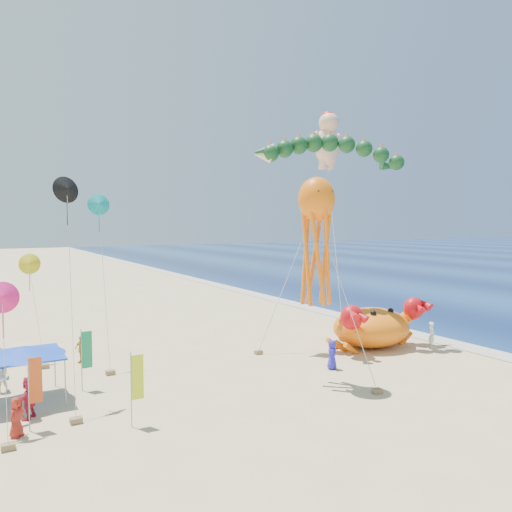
{
  "coord_description": "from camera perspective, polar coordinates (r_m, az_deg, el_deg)",
  "views": [
    {
      "loc": [
        -17.56,
        -24.98,
        8.57
      ],
      "look_at": [
        -2.0,
        2.0,
        6.5
      ],
      "focal_mm": 35.0,
      "sensor_mm": 36.0,
      "label": 1
    }
  ],
  "objects": [
    {
      "name": "ground",
      "position": [
        31.72,
        5.05,
        -11.89
      ],
      "size": [
        320.0,
        320.0,
        0.0
      ],
      "primitive_type": "plane",
      "color": "#D1B784",
      "rests_on": "ground"
    },
    {
      "name": "foam_strip",
      "position": [
        39.64,
        19.58,
        -8.89
      ],
      "size": [
        320.0,
        320.0,
        0.0
      ],
      "primitive_type": "plane",
      "color": "silver",
      "rests_on": "ground"
    },
    {
      "name": "crab_inflatable",
      "position": [
        35.7,
        13.19,
        -7.77
      ],
      "size": [
        7.63,
        5.0,
        3.34
      ],
      "color": "orange",
      "rests_on": "ground"
    },
    {
      "name": "dragon_kite",
      "position": [
        35.75,
        8.51,
        11.32
      ],
      "size": [
        11.46,
        5.09,
        14.47
      ],
      "color": "#103C1A",
      "rests_on": "ground"
    },
    {
      "name": "cherub_kite",
      "position": [
        43.08,
        8.2,
        13.07
      ],
      "size": [
        4.21,
        6.89,
        17.84
      ],
      "color": "#FFBE9B",
      "rests_on": "ground"
    },
    {
      "name": "octopus_kite",
      "position": [
        26.64,
        6.94,
        2.82
      ],
      "size": [
        2.81,
        4.18,
        10.99
      ],
      "color": "orange",
      "rests_on": "ground"
    },
    {
      "name": "canopy_blue",
      "position": [
        26.66,
        -25.09,
        -9.85
      ],
      "size": [
        3.84,
        3.84,
        2.71
      ],
      "color": "gray",
      "rests_on": "ground"
    },
    {
      "name": "feather_flags",
      "position": [
        24.81,
        -21.64,
        -11.8
      ],
      "size": [
        6.22,
        6.15,
        3.2
      ],
      "color": "gray",
      "rests_on": "ground"
    },
    {
      "name": "beachgoers",
      "position": [
        27.67,
        -16.59,
        -12.51
      ],
      "size": [
        27.2,
        10.68,
        1.88
      ],
      "color": "#B31C39",
      "rests_on": "ground"
    },
    {
      "name": "small_kites",
      "position": [
        27.88,
        -23.75,
        -0.13
      ],
      "size": [
        8.79,
        14.57,
        10.84
      ],
      "color": "#EB1A73",
      "rests_on": "ground"
    }
  ]
}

